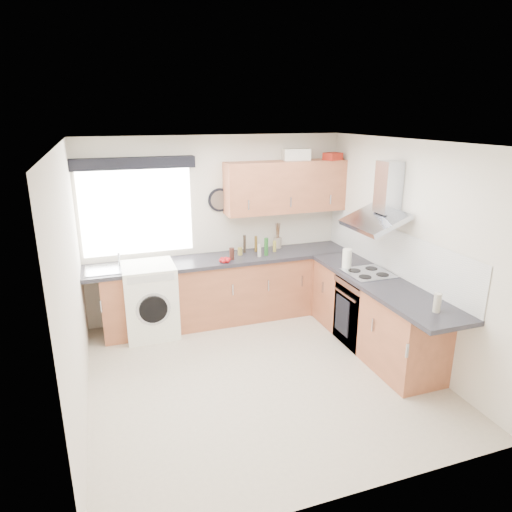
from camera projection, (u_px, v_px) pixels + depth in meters
name	position (u px, v px, depth m)	size (l,w,h in m)	color
ground_plane	(260.00, 374.00, 5.05)	(3.60, 3.60, 0.00)	beige
ceiling	(260.00, 143.00, 4.30)	(3.60, 3.60, 0.02)	white
wall_back	(216.00, 228.00, 6.30)	(3.60, 0.02, 2.50)	silver
wall_front	(350.00, 350.00, 3.05)	(3.60, 0.02, 2.50)	silver
wall_left	(73.00, 289.00, 4.12)	(0.02, 3.60, 2.50)	silver
wall_right	(407.00, 251.00, 5.24)	(0.02, 3.60, 2.50)	silver
window	(137.00, 212.00, 5.87)	(1.40, 0.02, 1.10)	white
window_blind	(134.00, 163.00, 5.61)	(1.50, 0.18, 0.14)	black
splashback	(391.00, 250.00, 5.53)	(0.01, 3.00, 0.54)	white
base_cab_back	(216.00, 291.00, 6.25)	(3.00, 0.58, 0.86)	brown
base_cab_corner	(321.00, 279.00, 6.74)	(0.60, 0.60, 0.86)	brown
base_cab_right	(373.00, 315.00, 5.53)	(0.58, 2.10, 0.86)	brown
worktop_back	(223.00, 259.00, 6.14)	(3.60, 0.62, 0.05)	black
worktop_right	(382.00, 284.00, 5.26)	(0.62, 2.42, 0.05)	black
sink	(120.00, 265.00, 5.70)	(0.84, 0.46, 0.10)	#ACB2C0
oven	(365.00, 310.00, 5.66)	(0.56, 0.58, 0.85)	black
hob_plate	(368.00, 273.00, 5.52)	(0.52, 0.52, 0.01)	#ACB2C0
extractor_hood	(381.00, 203.00, 5.29)	(0.52, 0.78, 0.66)	#ACB2C0
upper_cabinets	(286.00, 187.00, 6.28)	(1.70, 0.35, 0.70)	brown
washing_machine	(150.00, 300.00, 5.86)	(0.65, 0.62, 0.95)	white
wall_clock	(220.00, 200.00, 6.16)	(0.32, 0.32, 0.04)	black
casserole	(295.00, 154.00, 6.29)	(0.37, 0.27, 0.15)	white
storage_box	(333.00, 156.00, 6.26)	(0.22, 0.18, 0.10)	maroon
utensil_pot	(278.00, 243.00, 6.56)	(0.11, 0.11, 0.15)	gray
kitchen_roll	(347.00, 259.00, 5.67)	(0.11, 0.11, 0.25)	white
tomato_cluster	(225.00, 260.00, 5.94)	(0.13, 0.13, 0.06)	#A50F15
jar_0	(259.00, 250.00, 6.15)	(0.05, 0.05, 0.18)	#A7A08F
jar_1	(275.00, 246.00, 6.38)	(0.05, 0.05, 0.16)	#A49338
jar_2	(240.00, 251.00, 6.24)	(0.07, 0.07, 0.10)	olive
jar_3	(256.00, 244.00, 6.38)	(0.04, 0.04, 0.22)	brown
jar_4	(245.00, 244.00, 6.32)	(0.04, 0.04, 0.25)	black
jar_5	(266.00, 247.00, 6.20)	(0.06, 0.06, 0.24)	#20571F
jar_6	(232.00, 254.00, 6.03)	(0.07, 0.07, 0.16)	#371913
bottle_0	(438.00, 302.00, 4.46)	(0.06, 0.06, 0.18)	#A59F8D
bottle_1	(437.00, 303.00, 4.43)	(0.07, 0.07, 0.19)	#BDB5A1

